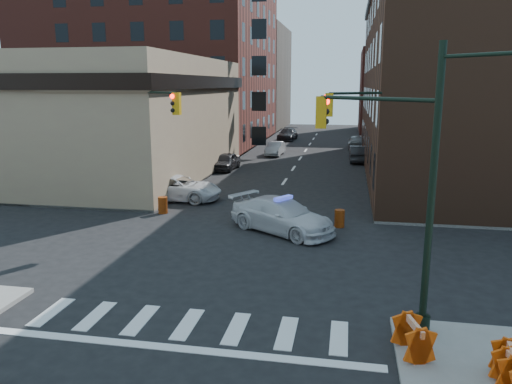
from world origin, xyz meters
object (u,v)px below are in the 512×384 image
at_px(pedestrian_a, 119,192).
at_px(barricade_se_a, 413,338).
at_px(barrel_road, 340,218).
at_px(barrel_bank, 163,205).
at_px(police_car, 282,216).
at_px(parked_car_wnear, 226,161).
at_px(pickup, 177,188).
at_px(parked_car_wfar, 275,149).
at_px(pedestrian_b, 102,185).
at_px(parked_car_enear, 358,154).
at_px(barricade_nw_a, 152,193).

distance_m(pedestrian_a, barricade_se_a, 20.03).
height_order(barrel_road, barrel_bank, barrel_bank).
xyz_separation_m(police_car, barrel_road, (2.75, 1.34, -0.37)).
bearing_deg(parked_car_wnear, barrel_road, -54.90).
xyz_separation_m(police_car, barricade_se_a, (4.90, -10.86, -0.20)).
bearing_deg(pickup, parked_car_wfar, -5.81).
bearing_deg(pickup, pedestrian_b, 109.79).
bearing_deg(barrel_bank, police_car, -18.39).
relative_size(police_car, pickup, 1.02).
height_order(pickup, pedestrian_a, pedestrian_a).
distance_m(parked_car_wnear, parked_car_enear, 12.75).
distance_m(parked_car_wfar, barricade_nw_a, 22.16).
bearing_deg(pedestrian_b, barrel_road, -9.32).
xyz_separation_m(pickup, barrel_road, (10.06, -4.29, -0.32)).
bearing_deg(police_car, pedestrian_a, 107.31).
distance_m(pedestrian_a, barricade_nw_a, 2.38).
distance_m(barrel_road, barrel_bank, 9.81).
bearing_deg(pedestrian_b, parked_car_wnear, 72.29).
bearing_deg(pedestrian_a, pedestrian_b, 162.86).
height_order(pickup, parked_car_wfar, pickup).
bearing_deg(pedestrian_a, barricade_se_a, -19.09).
xyz_separation_m(parked_car_wnear, barrel_road, (9.76, -15.64, -0.26)).
bearing_deg(pedestrian_a, parked_car_wnear, 102.49).
xyz_separation_m(barrel_bank, barricade_nw_a, (-1.60, 2.40, 0.13)).
xyz_separation_m(pickup, barricade_se_a, (12.20, -16.48, -0.15)).
height_order(police_car, parked_car_enear, police_car).
height_order(police_car, parked_car_wnear, police_car).
xyz_separation_m(pickup, pedestrian_a, (-2.51, -2.90, 0.27)).
height_order(parked_car_wfar, pedestrian_b, pedestrian_b).
bearing_deg(barrel_road, pedestrian_b, 168.41).
xyz_separation_m(pedestrian_a, pedestrian_b, (-1.81, 1.56, 0.01)).
height_order(parked_car_wfar, barrel_bank, parked_car_wfar).
height_order(barrel_bank, barricade_nw_a, barricade_nw_a).
bearing_deg(parked_car_enear, police_car, 78.43).
relative_size(barrel_bank, barricade_se_a, 0.75).
relative_size(pickup, parked_car_wfar, 1.32).
bearing_deg(pedestrian_a, pickup, 72.75).
bearing_deg(police_car, barrel_bank, 104.46).
relative_size(pedestrian_a, barrel_bank, 1.91).
relative_size(parked_car_wnear, barricade_nw_a, 3.52).
height_order(parked_car_wnear, barrel_road, parked_car_wnear).
relative_size(parked_car_wnear, barrel_bank, 4.49).
relative_size(parked_car_enear, pedestrian_b, 2.54).
xyz_separation_m(police_car, barricade_nw_a, (-8.61, 4.73, -0.22)).
relative_size(parked_car_enear, barricade_se_a, 3.67).
distance_m(pedestrian_a, pedestrian_b, 2.39).
bearing_deg(pickup, barrel_bank, -172.25).
relative_size(pickup, barricade_nw_a, 4.64).
bearing_deg(police_car, parked_car_enear, 23.17).
distance_m(parked_car_wfar, barrel_road, 26.07).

